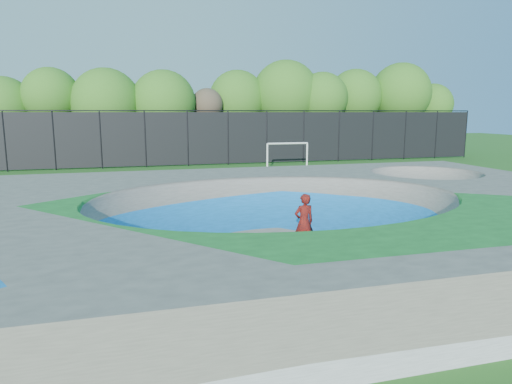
% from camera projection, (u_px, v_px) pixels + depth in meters
% --- Properties ---
extents(ground, '(120.00, 120.00, 0.00)m').
position_uv_depth(ground, '(277.00, 246.00, 13.52)').
color(ground, '#215918').
rests_on(ground, ground).
extents(skate_deck, '(22.00, 14.00, 1.50)m').
position_uv_depth(skate_deck, '(277.00, 221.00, 13.39)').
color(skate_deck, gray).
rests_on(skate_deck, ground).
extents(skater, '(0.64, 0.45, 1.65)m').
position_uv_depth(skater, '(304.00, 222.00, 12.94)').
color(skater, '#AA180D').
rests_on(skater, ground).
extents(skateboard, '(0.80, 0.34, 0.05)m').
position_uv_depth(skateboard, '(303.00, 249.00, 13.08)').
color(skateboard, black).
rests_on(skateboard, ground).
extents(soccer_goal, '(2.91, 0.12, 1.92)m').
position_uv_depth(soccer_goal, '(287.00, 151.00, 30.20)').
color(soccer_goal, silver).
rests_on(soccer_goal, ground).
extents(fence, '(48.09, 0.09, 4.04)m').
position_uv_depth(fence, '(188.00, 137.00, 33.09)').
color(fence, black).
rests_on(fence, ground).
extents(treeline, '(53.67, 7.15, 8.46)m').
position_uv_depth(treeline, '(185.00, 98.00, 37.29)').
color(treeline, '#4D3726').
rests_on(treeline, ground).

